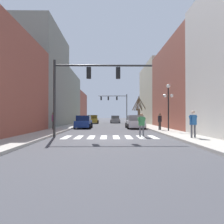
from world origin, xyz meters
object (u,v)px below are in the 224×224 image
at_px(street_lamp_right_corner, 168,98).
at_px(car_parked_left_mid, 84,122).
at_px(traffic_signal_near, 85,81).
at_px(pedestrian_waiting_at_curb, 193,122).
at_px(car_driving_toward_lane, 93,120).
at_px(traffic_signal_far, 116,101).
at_px(pedestrian_on_left_sidewalk, 53,119).
at_px(pedestrian_near_right_corner, 160,120).
at_px(car_parked_right_mid, 135,122).
at_px(street_tree_left_mid, 139,111).
at_px(street_tree_left_far, 138,111).
at_px(car_parked_left_far, 115,119).
at_px(pedestrian_on_right_sidewalk, 142,123).

bearing_deg(street_lamp_right_corner, car_parked_left_mid, 142.07).
relative_size(traffic_signal_near, pedestrian_waiting_at_curb, 4.19).
bearing_deg(car_driving_toward_lane, street_lamp_right_corner, -158.83).
relative_size(traffic_signal_far, pedestrian_on_left_sidewalk, 3.75).
distance_m(traffic_signal_far, pedestrian_near_right_corner, 28.41).
distance_m(traffic_signal_near, pedestrian_on_left_sidewalk, 7.97).
height_order(car_parked_right_mid, street_tree_left_mid, street_tree_left_mid).
height_order(car_parked_right_mid, car_driving_toward_lane, car_driving_toward_lane).
xyz_separation_m(traffic_signal_near, traffic_signal_far, (3.52, 33.51, 0.61)).
xyz_separation_m(traffic_signal_far, street_tree_left_mid, (3.87, -9.44, -2.38)).
bearing_deg(street_tree_left_far, car_driving_toward_lane, 142.82).
height_order(car_parked_left_far, car_driving_toward_lane, car_driving_toward_lane).
xyz_separation_m(traffic_signal_near, car_parked_right_mid, (4.97, 10.53, -3.38)).
bearing_deg(pedestrian_on_left_sidewalk, car_driving_toward_lane, 139.43).
relative_size(street_lamp_right_corner, pedestrian_on_left_sidewalk, 2.49).
relative_size(car_driving_toward_lane, street_tree_left_far, 0.93).
bearing_deg(pedestrian_waiting_at_curb, traffic_signal_near, -41.71).
xyz_separation_m(car_parked_left_mid, pedestrian_waiting_at_curb, (8.54, -13.00, 0.44)).
distance_m(street_lamp_right_corner, car_parked_left_far, 25.85).
distance_m(car_parked_right_mid, street_tree_left_mid, 13.84).
bearing_deg(car_parked_left_far, pedestrian_on_right_sidewalk, -177.87).
xyz_separation_m(pedestrian_on_right_sidewalk, street_tree_left_mid, (3.17, 23.84, 1.33)).
bearing_deg(car_parked_right_mid, car_driving_toward_lane, 21.35).
bearing_deg(car_driving_toward_lane, pedestrian_on_left_sidewalk, 172.71).
relative_size(car_parked_right_mid, car_driving_toward_lane, 1.08).
height_order(car_parked_left_mid, pedestrian_near_right_corner, pedestrian_near_right_corner).
height_order(street_lamp_right_corner, pedestrian_waiting_at_curb, street_lamp_right_corner).
distance_m(traffic_signal_near, street_lamp_right_corner, 8.54).
distance_m(traffic_signal_near, car_parked_left_far, 30.01).
height_order(street_lamp_right_corner, pedestrian_near_right_corner, street_lamp_right_corner).
bearing_deg(pedestrian_on_left_sidewalk, pedestrian_near_right_corner, 52.43).
bearing_deg(traffic_signal_far, car_parked_right_mid, -86.39).
bearing_deg(pedestrian_on_left_sidewalk, pedestrian_on_right_sidewalk, 19.65).
xyz_separation_m(street_tree_left_far, street_tree_left_mid, (0.63, 3.65, 0.11)).
bearing_deg(car_parked_left_mid, traffic_signal_far, -12.15).
distance_m(traffic_signal_far, street_tree_left_mid, 10.48).
relative_size(traffic_signal_far, car_driving_toward_lane, 1.54).
distance_m(street_lamp_right_corner, car_parked_right_mid, 7.14).
xyz_separation_m(street_lamp_right_corner, car_parked_left_far, (-4.21, 25.38, -2.51)).
xyz_separation_m(car_parked_right_mid, street_tree_left_mid, (2.41, 13.53, 1.61)).
distance_m(street_lamp_right_corner, pedestrian_near_right_corner, 2.50).
height_order(traffic_signal_near, traffic_signal_far, traffic_signal_far).
bearing_deg(car_driving_toward_lane, pedestrian_waiting_at_curb, -163.41).
xyz_separation_m(pedestrian_on_right_sidewalk, pedestrian_near_right_corner, (2.60, 5.30, 0.10)).
bearing_deg(traffic_signal_near, car_parked_right_mid, 64.75).
xyz_separation_m(traffic_signal_far, street_tree_left_far, (3.24, -13.09, -2.49)).
relative_size(street_lamp_right_corner, street_tree_left_far, 0.95).
xyz_separation_m(car_parked_left_far, pedestrian_on_left_sidewalk, (-6.98, -23.33, 0.46)).
relative_size(car_parked_left_far, pedestrian_near_right_corner, 2.95).
bearing_deg(car_parked_right_mid, pedestrian_near_right_corner, -159.71).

